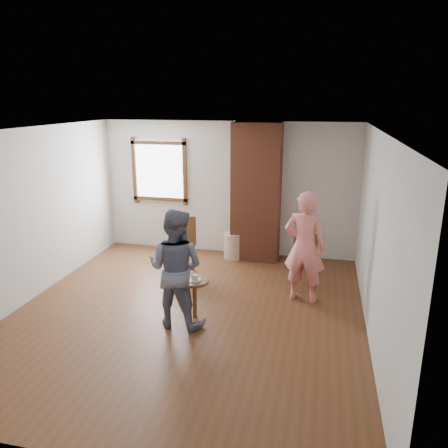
{
  "coord_description": "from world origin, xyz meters",
  "views": [
    {
      "loc": [
        1.79,
        -5.47,
        3.0
      ],
      "look_at": [
        0.36,
        0.8,
        1.15
      ],
      "focal_mm": 35.0,
      "sensor_mm": 36.0,
      "label": 1
    }
  ],
  "objects_px": {
    "stoneware_crock": "(234,245)",
    "side_table": "(195,293)",
    "man": "(176,268)",
    "dining_chair_right": "(305,258)",
    "person_pink": "(305,247)",
    "dining_chair_left": "(181,241)"
  },
  "relations": [
    {
      "from": "stoneware_crock",
      "to": "person_pink",
      "type": "relative_size",
      "value": 0.3
    },
    {
      "from": "side_table",
      "to": "man",
      "type": "relative_size",
      "value": 0.37
    },
    {
      "from": "side_table",
      "to": "man",
      "type": "bearing_deg",
      "value": -140.43
    },
    {
      "from": "dining_chair_right",
      "to": "person_pink",
      "type": "bearing_deg",
      "value": -96.12
    },
    {
      "from": "stoneware_crock",
      "to": "person_pink",
      "type": "bearing_deg",
      "value": -48.45
    },
    {
      "from": "dining_chair_right",
      "to": "person_pink",
      "type": "relative_size",
      "value": 0.5
    },
    {
      "from": "stoneware_crock",
      "to": "dining_chair_left",
      "type": "height_order",
      "value": "dining_chair_left"
    },
    {
      "from": "man",
      "to": "stoneware_crock",
      "type": "bearing_deg",
      "value": -88.29
    },
    {
      "from": "dining_chair_left",
      "to": "person_pink",
      "type": "xyz_separation_m",
      "value": [
        2.19,
        -0.69,
        0.29
      ]
    },
    {
      "from": "side_table",
      "to": "man",
      "type": "xyz_separation_m",
      "value": [
        -0.2,
        -0.17,
        0.42
      ]
    },
    {
      "from": "side_table",
      "to": "person_pink",
      "type": "height_order",
      "value": "person_pink"
    },
    {
      "from": "stoneware_crock",
      "to": "dining_chair_left",
      "type": "distance_m",
      "value": 1.22
    },
    {
      "from": "dining_chair_left",
      "to": "stoneware_crock",
      "type": "bearing_deg",
      "value": 52.31
    },
    {
      "from": "stoneware_crock",
      "to": "dining_chair_left",
      "type": "relative_size",
      "value": 0.51
    },
    {
      "from": "dining_chair_right",
      "to": "man",
      "type": "bearing_deg",
      "value": -139.63
    },
    {
      "from": "stoneware_crock",
      "to": "side_table",
      "type": "height_order",
      "value": "side_table"
    },
    {
      "from": "stoneware_crock",
      "to": "side_table",
      "type": "bearing_deg",
      "value": -91.01
    },
    {
      "from": "stoneware_crock",
      "to": "man",
      "type": "distance_m",
      "value": 2.78
    },
    {
      "from": "stoneware_crock",
      "to": "man",
      "type": "relative_size",
      "value": 0.31
    },
    {
      "from": "dining_chair_right",
      "to": "stoneware_crock",
      "type": "bearing_deg",
      "value": 138.75
    },
    {
      "from": "dining_chair_left",
      "to": "side_table",
      "type": "xyz_separation_m",
      "value": [
        0.75,
        -1.66,
        -0.16
      ]
    },
    {
      "from": "dining_chair_right",
      "to": "side_table",
      "type": "height_order",
      "value": "dining_chair_right"
    }
  ]
}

